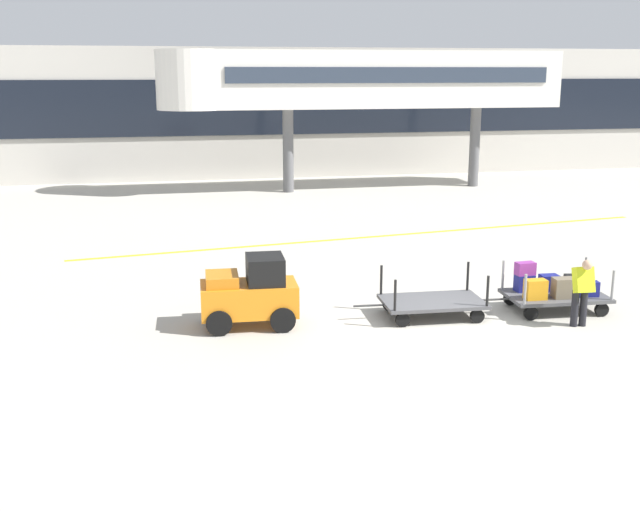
{
  "coord_description": "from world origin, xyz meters",
  "views": [
    {
      "loc": [
        -6.13,
        -15.25,
        5.51
      ],
      "look_at": [
        -2.62,
        1.21,
        1.46
      ],
      "focal_mm": 43.22,
      "sensor_mm": 36.0,
      "label": 1
    }
  ],
  "objects_px": {
    "baggage_cart_lead": "(432,302)",
    "baggage_tug": "(250,293)",
    "baggage_cart_middle": "(553,290)",
    "baggage_handler": "(582,289)"
  },
  "relations": [
    {
      "from": "baggage_cart_lead",
      "to": "baggage_handler",
      "type": "bearing_deg",
      "value": -25.07
    },
    {
      "from": "baggage_cart_lead",
      "to": "baggage_handler",
      "type": "relative_size",
      "value": 1.94
    },
    {
      "from": "baggage_tug",
      "to": "baggage_cart_lead",
      "type": "relative_size",
      "value": 0.71
    },
    {
      "from": "baggage_cart_middle",
      "to": "baggage_cart_lead",
      "type": "bearing_deg",
      "value": 177.41
    },
    {
      "from": "baggage_tug",
      "to": "baggage_handler",
      "type": "distance_m",
      "value": 7.27
    },
    {
      "from": "baggage_cart_middle",
      "to": "baggage_handler",
      "type": "distance_m",
      "value": 1.29
    },
    {
      "from": "baggage_tug",
      "to": "baggage_cart_lead",
      "type": "height_order",
      "value": "baggage_tug"
    },
    {
      "from": "baggage_tug",
      "to": "baggage_cart_middle",
      "type": "xyz_separation_m",
      "value": [
        7.11,
        -0.35,
        -0.25
      ]
    },
    {
      "from": "baggage_cart_lead",
      "to": "baggage_tug",
      "type": "bearing_deg",
      "value": 177.08
    },
    {
      "from": "baggage_cart_middle",
      "to": "baggage_handler",
      "type": "xyz_separation_m",
      "value": [
        -0.01,
        -1.24,
        0.36
      ]
    }
  ]
}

